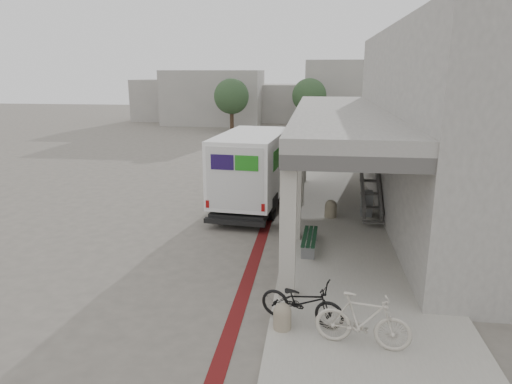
# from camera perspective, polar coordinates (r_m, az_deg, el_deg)

# --- Properties ---
(ground) EXTENTS (120.00, 120.00, 0.00)m
(ground) POSITION_cam_1_polar(r_m,az_deg,el_deg) (14.93, -3.40, -6.44)
(ground) COLOR #615B53
(ground) RESTS_ON ground
(bike_lane_stripe) EXTENTS (0.35, 40.00, 0.01)m
(bike_lane_stripe) POSITION_cam_1_polar(r_m,az_deg,el_deg) (16.65, 1.28, -4.11)
(bike_lane_stripe) COLOR #5C1213
(bike_lane_stripe) RESTS_ON ground
(sidewalk) EXTENTS (4.40, 28.00, 0.12)m
(sidewalk) POSITION_cam_1_polar(r_m,az_deg,el_deg) (14.73, 12.18, -6.82)
(sidewalk) COLOR #A29C91
(sidewalk) RESTS_ON ground
(transit_building) EXTENTS (7.60, 17.00, 7.00)m
(transit_building) POSITION_cam_1_polar(r_m,az_deg,el_deg) (18.74, 20.41, 7.76)
(transit_building) COLOR gray
(transit_building) RESTS_ON ground
(distant_backdrop) EXTENTS (28.00, 10.00, 6.50)m
(distant_backdrop) POSITION_cam_1_polar(r_m,az_deg,el_deg) (49.92, 1.08, 11.76)
(distant_backdrop) COLOR gray
(distant_backdrop) RESTS_ON ground
(tree_left) EXTENTS (3.20, 3.20, 4.80)m
(tree_left) POSITION_cam_1_polar(r_m,az_deg,el_deg) (42.42, -3.08, 11.84)
(tree_left) COLOR #38281C
(tree_left) RESTS_ON ground
(tree_mid) EXTENTS (3.20, 3.20, 4.80)m
(tree_mid) POSITION_cam_1_polar(r_m,az_deg,el_deg) (43.72, 6.67, 11.85)
(tree_mid) COLOR #38281C
(tree_mid) RESTS_ON ground
(tree_right) EXTENTS (3.20, 3.20, 4.80)m
(tree_right) POSITION_cam_1_polar(r_m,az_deg,el_deg) (43.34, 17.49, 11.25)
(tree_right) COLOR #38281C
(tree_right) RESTS_ON ground
(fedex_truck) EXTENTS (2.90, 7.43, 3.09)m
(fedex_truck) POSITION_cam_1_polar(r_m,az_deg,el_deg) (18.83, 0.05, 3.31)
(fedex_truck) COLOR black
(fedex_truck) RESTS_ON ground
(bench) EXTENTS (0.49, 1.88, 0.44)m
(bench) POSITION_cam_1_polar(r_m,az_deg,el_deg) (14.14, 6.71, -5.90)
(bench) COLOR slate
(bench) RESTS_ON sidewalk
(bollard_near) EXTENTS (0.39, 0.39, 0.58)m
(bollard_near) POSITION_cam_1_polar(r_m,az_deg,el_deg) (10.01, 3.31, -15.21)
(bollard_near) COLOR gray
(bollard_near) RESTS_ON sidewalk
(bollard_far) EXTENTS (0.44, 0.44, 0.66)m
(bollard_far) POSITION_cam_1_polar(r_m,az_deg,el_deg) (17.29, 9.32, -2.04)
(bollard_far) COLOR gray
(bollard_far) RESTS_ON sidewalk
(utility_cabinet) EXTENTS (0.44, 0.57, 0.93)m
(utility_cabinet) POSITION_cam_1_polar(r_m,az_deg,el_deg) (17.74, 13.66, -1.38)
(utility_cabinet) COLOR slate
(utility_cabinet) RESTS_ON sidewalk
(bicycle_black) EXTENTS (1.99, 1.20, 0.99)m
(bicycle_black) POSITION_cam_1_polar(r_m,az_deg,el_deg) (10.17, 5.77, -13.45)
(bicycle_black) COLOR black
(bicycle_black) RESTS_ON sidewalk
(bicycle_cream) EXTENTS (1.96, 0.86, 1.14)m
(bicycle_cream) POSITION_cam_1_polar(r_m,az_deg,el_deg) (9.53, 13.23, -15.35)
(bicycle_cream) COLOR #BAB2A4
(bicycle_cream) RESTS_ON sidewalk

